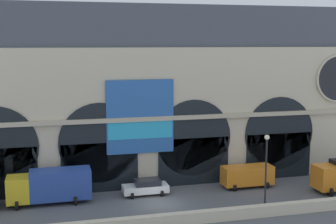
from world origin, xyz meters
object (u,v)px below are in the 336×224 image
object	(u,v)px
van_mideast	(247,175)
street_lamp_quayside	(266,163)
box_truck_midwest	(51,185)
car_center	(146,187)

from	to	relation	value
van_mideast	street_lamp_quayside	distance (m)	7.87
box_truck_midwest	car_center	xyz separation A→B (m)	(8.94, 0.15, -0.90)
box_truck_midwest	car_center	size ratio (longest dim) A/B	1.70
car_center	box_truck_midwest	bearing A→B (deg)	-179.04
car_center	van_mideast	world-z (taller)	van_mideast
van_mideast	street_lamp_quayside	xyz separation A→B (m)	(-1.48, -7.05, 3.17)
van_mideast	car_center	bearing A→B (deg)	179.18
box_truck_midwest	van_mideast	world-z (taller)	box_truck_midwest
street_lamp_quayside	car_center	bearing A→B (deg)	141.53
car_center	street_lamp_quayside	distance (m)	12.13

